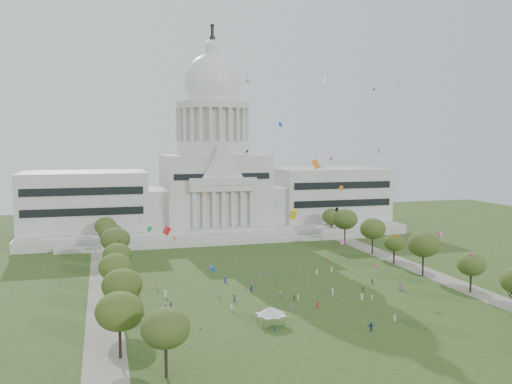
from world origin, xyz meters
The scene contains 32 objects.
ground centered at (0.00, 0.00, 0.00)m, with size 400.00×400.00×0.00m, color #2F461A.
capitol centered at (0.00, 113.59, 22.30)m, with size 160.00×64.50×91.30m.
path_left centered at (-48.00, 30.00, 0.02)m, with size 8.00×160.00×0.04m, color gray.
path_right centered at (48.00, 30.00, 0.02)m, with size 8.00×160.00×0.04m, color gray.
row_tree_l_0 centered at (-45.26, -21.68, 8.95)m, with size 8.85×8.85×12.59m.
row_tree_l_1 centered at (-44.07, -2.96, 8.95)m, with size 8.86×8.86×12.59m.
row_tree_r_1 centered at (46.22, -1.75, 7.66)m, with size 7.58×7.58×10.78m.
row_tree_l_2 centered at (-45.04, 17.30, 8.51)m, with size 8.42×8.42×11.97m.
row_tree_r_2 centered at (44.17, 17.44, 9.66)m, with size 9.55×9.55×13.58m.
row_tree_l_3 centered at (-44.09, 33.92, 8.21)m, with size 8.12×8.12×11.55m.
row_tree_r_3 centered at (44.40, 34.48, 7.08)m, with size 7.01×7.01×9.98m.
row_tree_l_4 centered at (-44.08, 52.42, 9.39)m, with size 9.29×9.29×13.21m.
row_tree_r_4 centered at (44.76, 50.04, 9.29)m, with size 9.19×9.19×13.06m.
row_tree_l_5 centered at (-45.22, 71.01, 8.42)m, with size 8.33×8.33×11.85m.
row_tree_r_5 centered at (43.49, 70.19, 9.93)m, with size 9.82×9.82×13.96m.
row_tree_l_6 centered at (-46.87, 89.14, 8.27)m, with size 8.19×8.19×11.64m.
row_tree_r_6 centered at (45.96, 88.13, 8.51)m, with size 8.42×8.42×11.97m.
near_tree_0 centered at (-38.00, -32.00, 8.56)m, with size 8.47×8.47×12.04m.
event_tent centered at (-12.71, -11.34, 3.12)m, with size 8.48×8.48×4.02m.
person_0 centered at (29.22, 4.96, 0.96)m, with size 0.93×0.61×1.91m, color #994C8C.
person_2 centered at (25.10, 12.97, 0.77)m, with size 0.75×0.46×1.54m, color #26262B.
person_3 centered at (9.62, 5.77, 0.96)m, with size 1.24×0.64×1.92m, color silver.
person_4 centered at (-1.77, 3.74, 0.91)m, with size 1.07×0.58×1.83m, color olive.
person_5 centered at (-4.28, 7.23, 0.92)m, with size 1.71×0.68×1.85m, color silver.
person_6 centered at (14.59, -17.05, 0.76)m, with size 0.74×0.48×1.51m, color silver.
person_7 centered at (-13.38, -16.21, 0.82)m, with size 0.59×0.43×1.63m, color navy.
person_8 centered at (-10.20, 14.03, 0.94)m, with size 0.92×0.56×1.88m, color navy.
person_9 centered at (17.01, -1.88, 0.80)m, with size 1.03×0.53×1.60m, color silver.
person_10 centered at (18.92, 6.71, 0.77)m, with size 0.90×0.49×1.54m, color #33723F.
person_11 centered at (6.49, -21.19, 0.93)m, with size 1.72×0.68×1.85m, color navy.
distant_crowd centered at (-15.25, 13.54, 0.87)m, with size 60.13×34.82×1.94m.
kite_swarm centered at (-0.15, 6.39, 26.47)m, with size 74.66×91.02×53.89m.
Camera 1 is at (-47.77, -121.98, 40.00)m, focal length 38.00 mm.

